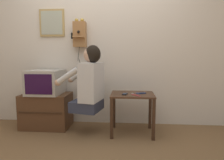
% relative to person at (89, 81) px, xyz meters
% --- Properties ---
extents(ground_plane, '(14.00, 14.00, 0.00)m').
position_rel_person_xyz_m(ground_plane, '(0.09, -0.58, -0.72)').
color(ground_plane, brown).
extents(wall_back, '(6.80, 0.05, 2.55)m').
position_rel_person_xyz_m(wall_back, '(0.09, 0.49, 0.56)').
color(wall_back, beige).
rests_on(wall_back, ground_plane).
extents(side_table, '(0.57, 0.46, 0.55)m').
position_rel_person_xyz_m(side_table, '(0.57, 0.06, -0.28)').
color(side_table, '#422819').
rests_on(side_table, ground_plane).
extents(person, '(0.62, 0.51, 0.87)m').
position_rel_person_xyz_m(person, '(0.00, 0.00, 0.00)').
color(person, '#2D3347').
rests_on(person, ground_plane).
extents(tv_stand, '(0.68, 0.44, 0.50)m').
position_rel_person_xyz_m(tv_stand, '(-0.69, 0.20, -0.47)').
color(tv_stand, '#51331E').
rests_on(tv_stand, ground_plane).
extents(television, '(0.46, 0.49, 0.35)m').
position_rel_person_xyz_m(television, '(-0.68, 0.20, -0.04)').
color(television, '#ADA89E').
rests_on(television, tv_stand).
extents(wall_phone_antique, '(0.23, 0.19, 0.79)m').
position_rel_person_xyz_m(wall_phone_antique, '(-0.22, 0.41, 0.66)').
color(wall_phone_antique, '#9E6B3D').
extents(framed_picture, '(0.38, 0.03, 0.41)m').
position_rel_person_xyz_m(framed_picture, '(-0.66, 0.45, 0.84)').
color(framed_picture, tan).
extents(cell_phone_held, '(0.08, 0.13, 0.01)m').
position_rel_person_xyz_m(cell_phone_held, '(0.47, -0.00, -0.16)').
color(cell_phone_held, black).
rests_on(cell_phone_held, side_table).
extents(cell_phone_spare, '(0.14, 0.11, 0.01)m').
position_rel_person_xyz_m(cell_phone_spare, '(0.69, 0.08, -0.16)').
color(cell_phone_spare, navy).
rests_on(cell_phone_spare, side_table).
extents(toothbrush, '(0.11, 0.15, 0.02)m').
position_rel_person_xyz_m(toothbrush, '(0.61, -0.06, -0.16)').
color(toothbrush, '#D83F4C').
rests_on(toothbrush, side_table).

